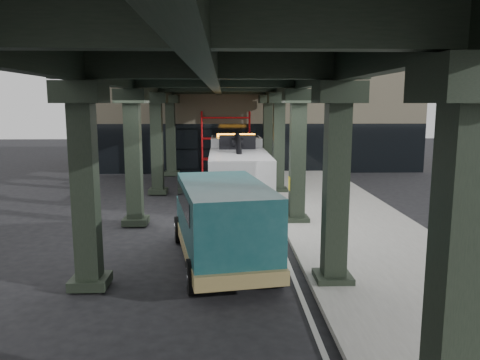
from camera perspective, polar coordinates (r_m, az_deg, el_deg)
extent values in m
plane|color=black|center=(15.69, -1.52, -7.32)|extent=(90.00, 90.00, 0.00)
cube|color=gray|center=(18.19, 12.81, -4.97)|extent=(5.00, 40.00, 0.15)
cube|color=silver|center=(17.71, 3.96, -5.38)|extent=(0.12, 38.00, 0.01)
cube|color=black|center=(6.05, 25.10, -10.88)|extent=(0.55, 0.55, 5.00)
cube|color=black|center=(5.71, 26.68, 10.88)|extent=(1.10, 1.10, 0.50)
cube|color=black|center=(11.53, 11.60, -0.83)|extent=(0.55, 0.55, 5.00)
cube|color=black|center=(11.36, 11.98, 10.41)|extent=(1.10, 1.10, 0.50)
cube|color=black|center=(12.15, 11.24, -11.67)|extent=(0.90, 0.90, 0.24)
cube|color=black|center=(17.36, 7.01, 2.66)|extent=(0.55, 0.55, 5.00)
cube|color=black|center=(17.25, 7.16, 10.11)|extent=(1.10, 1.10, 0.50)
cube|color=black|center=(17.78, 6.87, -4.79)|extent=(0.90, 0.90, 0.24)
cube|color=black|center=(23.28, 4.74, 4.39)|extent=(0.55, 0.55, 5.00)
cube|color=black|center=(23.19, 4.81, 9.93)|extent=(1.10, 1.10, 0.50)
cube|color=black|center=(23.59, 4.66, -1.24)|extent=(0.90, 0.90, 0.24)
cube|color=black|center=(29.23, 3.38, 5.41)|extent=(0.55, 0.55, 5.00)
cube|color=black|center=(29.16, 3.42, 9.82)|extent=(1.10, 1.10, 0.50)
cube|color=black|center=(29.48, 3.34, 0.90)|extent=(0.90, 0.90, 0.24)
cube|color=black|center=(11.69, -18.34, -0.98)|extent=(0.55, 0.55, 5.00)
cube|color=black|center=(11.52, -18.92, 10.09)|extent=(1.10, 1.10, 0.50)
cube|color=black|center=(12.30, -17.77, -11.68)|extent=(0.90, 0.90, 0.24)
cube|color=black|center=(17.47, -12.84, 2.54)|extent=(0.55, 0.55, 5.00)
cube|color=black|center=(17.35, -13.12, 9.93)|extent=(1.10, 1.10, 0.50)
cube|color=black|center=(17.88, -12.57, -4.86)|extent=(0.90, 0.90, 0.24)
cube|color=black|center=(23.36, -10.09, 4.29)|extent=(0.55, 0.55, 5.00)
cube|color=black|center=(23.27, -10.25, 9.82)|extent=(1.10, 1.10, 0.50)
cube|color=black|center=(23.67, -9.93, -1.31)|extent=(0.90, 0.90, 0.24)
cube|color=black|center=(29.29, -8.44, 5.33)|extent=(0.55, 0.55, 5.00)
cube|color=black|center=(29.22, -8.55, 9.73)|extent=(1.10, 1.10, 0.50)
cube|color=black|center=(29.54, -8.33, 0.84)|extent=(0.90, 0.90, 0.24)
cube|color=black|center=(17.28, 7.22, 12.76)|extent=(0.35, 32.00, 1.10)
cube|color=black|center=(17.38, -13.21, 12.57)|extent=(0.35, 32.00, 1.10)
cube|color=black|center=(17.07, -3.03, 12.86)|extent=(0.35, 32.00, 1.10)
cube|color=black|center=(17.13, -3.05, 15.20)|extent=(7.40, 32.00, 0.30)
cube|color=#C6B793|center=(35.10, 1.51, 8.53)|extent=(22.00, 10.00, 8.00)
cylinder|color=#B00E10|center=(30.07, -4.61, 4.55)|extent=(0.08, 0.08, 4.00)
cylinder|color=#B00E10|center=(29.28, -4.69, 4.42)|extent=(0.08, 0.08, 4.00)
cylinder|color=#B00E10|center=(30.08, 1.12, 4.58)|extent=(0.08, 0.08, 4.00)
cylinder|color=#B00E10|center=(29.28, 1.20, 4.45)|extent=(0.08, 0.08, 4.00)
cylinder|color=#B00E10|center=(30.14, -1.74, 2.67)|extent=(3.00, 0.08, 0.08)
cylinder|color=#B00E10|center=(30.01, -1.75, 5.14)|extent=(3.00, 0.08, 0.08)
cylinder|color=#B00E10|center=(29.95, -1.76, 7.62)|extent=(3.00, 0.08, 0.08)
cube|color=black|center=(22.36, -0.24, -0.24)|extent=(1.21, 8.34, 0.28)
cube|color=silver|center=(25.03, -0.51, 2.97)|extent=(2.64, 2.70, 2.00)
cube|color=silver|center=(26.25, -0.61, 2.05)|extent=(2.62, 0.81, 1.00)
cube|color=black|center=(25.25, -0.54, 4.29)|extent=(2.46, 1.47, 0.94)
cube|color=silver|center=(20.98, -0.10, 1.12)|extent=(2.73, 5.58, 1.55)
cube|color=orange|center=(24.71, -0.50, 5.47)|extent=(2.00, 0.34, 0.18)
cube|color=black|center=(23.06, -0.34, 4.64)|extent=(1.78, 0.69, 0.67)
cylinder|color=black|center=(21.10, -0.12, 3.45)|extent=(0.31, 3.89, 1.49)
cube|color=black|center=(18.41, 0.29, -3.56)|extent=(0.35, 1.56, 0.20)
cube|color=black|center=(17.66, 0.42, -4.30)|extent=(1.78, 0.30, 0.20)
cylinder|color=black|center=(25.49, -3.28, 0.55)|extent=(0.40, 1.23, 1.22)
cylinder|color=silver|center=(25.49, -3.28, 0.55)|extent=(0.44, 0.68, 0.67)
cylinder|color=black|center=(25.58, 2.20, 0.59)|extent=(0.40, 1.23, 1.22)
cylinder|color=silver|center=(25.58, 2.20, 0.59)|extent=(0.44, 0.68, 0.67)
cylinder|color=black|center=(21.88, -3.38, -0.91)|extent=(0.40, 1.23, 1.22)
cylinder|color=silver|center=(21.88, -3.38, -0.91)|extent=(0.44, 0.68, 0.67)
cylinder|color=black|center=(21.98, 3.00, -0.86)|extent=(0.40, 1.23, 1.22)
cylinder|color=silver|center=(21.98, 3.00, -0.86)|extent=(0.44, 0.68, 0.67)
cylinder|color=black|center=(20.46, -3.43, -1.63)|extent=(0.40, 1.23, 1.22)
cylinder|color=silver|center=(20.46, -3.43, -1.63)|extent=(0.44, 0.68, 0.67)
cylinder|color=black|center=(20.57, 3.39, -1.57)|extent=(0.40, 1.23, 1.22)
cylinder|color=silver|center=(20.57, 3.39, -1.57)|extent=(0.44, 0.68, 0.67)
cube|color=#123C40|center=(15.48, -3.68, -3.85)|extent=(2.25, 1.46, 0.92)
cube|color=#123C40|center=(12.69, -1.93, -4.90)|extent=(2.89, 4.89, 1.99)
cube|color=olive|center=(13.30, -2.21, -7.89)|extent=(3.12, 6.00, 0.36)
cube|color=black|center=(14.92, -3.50, -1.15)|extent=(2.04, 0.77, 0.85)
cube|color=black|center=(12.87, -2.17, -2.37)|extent=(2.76, 3.99, 0.56)
cube|color=silver|center=(16.10, -3.94, -4.83)|extent=(2.03, 0.47, 0.31)
cylinder|color=black|center=(15.47, -7.40, -6.00)|extent=(0.43, 0.89, 0.86)
cylinder|color=silver|center=(15.47, -7.40, -6.00)|extent=(0.40, 0.52, 0.47)
cylinder|color=black|center=(15.74, 0.07, -5.65)|extent=(0.43, 0.89, 0.86)
cylinder|color=silver|center=(15.74, 0.07, -5.65)|extent=(0.40, 0.52, 0.47)
cylinder|color=black|center=(11.40, -5.74, -11.63)|extent=(0.43, 0.89, 0.86)
cylinder|color=silver|center=(11.40, -5.74, -11.63)|extent=(0.40, 0.52, 0.47)
cylinder|color=black|center=(11.76, 4.38, -10.93)|extent=(0.43, 0.89, 0.86)
cylinder|color=silver|center=(11.76, 4.38, -10.93)|extent=(0.40, 0.52, 0.47)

